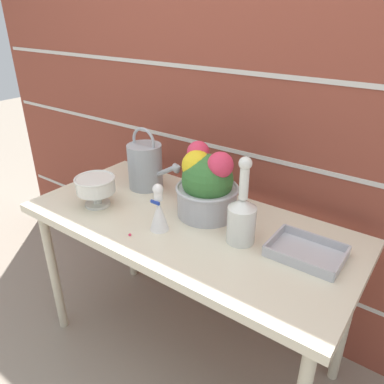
# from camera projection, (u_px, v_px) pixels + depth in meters

# --- Properties ---
(ground_plane) EXTENTS (12.00, 12.00, 0.00)m
(ground_plane) POSITION_uv_depth(u_px,v_px,m) (188.00, 348.00, 1.87)
(ground_plane) COLOR gray
(brick_wall) EXTENTS (3.60, 0.08, 2.20)m
(brick_wall) POSITION_uv_depth(u_px,v_px,m) (245.00, 112.00, 1.70)
(brick_wall) COLOR brown
(brick_wall) RESTS_ON ground_plane
(patio_table) EXTENTS (1.38, 0.65, 0.74)m
(patio_table) POSITION_uv_depth(u_px,v_px,m) (187.00, 235.00, 1.57)
(patio_table) COLOR beige
(patio_table) RESTS_ON ground_plane
(watering_can) EXTENTS (0.31, 0.16, 0.30)m
(watering_can) POSITION_uv_depth(u_px,v_px,m) (146.00, 165.00, 1.78)
(watering_can) COLOR #9EA3A8
(watering_can) RESTS_ON patio_table
(crystal_pedestal_bowl) EXTENTS (0.18, 0.18, 0.13)m
(crystal_pedestal_bowl) POSITION_uv_depth(u_px,v_px,m) (96.00, 186.00, 1.63)
(crystal_pedestal_bowl) COLOR silver
(crystal_pedestal_bowl) RESTS_ON patio_table
(flower_planter) EXTENTS (0.26, 0.26, 0.30)m
(flower_planter) POSITION_uv_depth(u_px,v_px,m) (207.00, 184.00, 1.54)
(flower_planter) COLOR #ADADB2
(flower_planter) RESTS_ON patio_table
(glass_decanter) EXTENTS (0.11, 0.11, 0.34)m
(glass_decanter) POSITION_uv_depth(u_px,v_px,m) (242.00, 216.00, 1.36)
(glass_decanter) COLOR silver
(glass_decanter) RESTS_ON patio_table
(figurine_vase) EXTENTS (0.08, 0.08, 0.20)m
(figurine_vase) POSITION_uv_depth(u_px,v_px,m) (159.00, 211.00, 1.45)
(figurine_vase) COLOR white
(figurine_vase) RESTS_ON patio_table
(wire_tray) EXTENTS (0.26, 0.19, 0.04)m
(wire_tray) POSITION_uv_depth(u_px,v_px,m) (306.00, 253.00, 1.32)
(wire_tray) COLOR #B7B7BC
(wire_tray) RESTS_ON patio_table
(fallen_petal) EXTENTS (0.01, 0.01, 0.01)m
(fallen_petal) POSITION_uv_depth(u_px,v_px,m) (130.00, 235.00, 1.44)
(fallen_petal) COLOR #E03856
(fallen_petal) RESTS_ON patio_table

